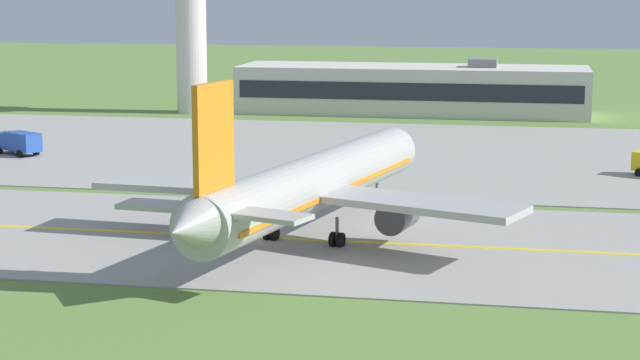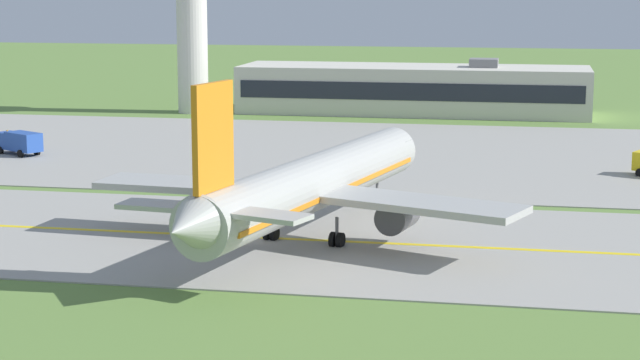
# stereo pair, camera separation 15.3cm
# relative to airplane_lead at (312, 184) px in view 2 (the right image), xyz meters

# --- Properties ---
(ground_plane) EXTENTS (500.00, 500.00, 0.00)m
(ground_plane) POSITION_rel_airplane_lead_xyz_m (-3.74, -0.54, -4.13)
(ground_plane) COLOR olive
(taxiway_strip) EXTENTS (240.00, 28.00, 0.10)m
(taxiway_strip) POSITION_rel_airplane_lead_xyz_m (-3.74, -0.54, -4.08)
(taxiway_strip) COLOR #9E9B93
(taxiway_strip) RESTS_ON ground
(apron_pad) EXTENTS (140.00, 52.00, 0.10)m
(apron_pad) POSITION_rel_airplane_lead_xyz_m (6.26, 41.46, -4.08)
(apron_pad) COLOR #9E9B93
(apron_pad) RESTS_ON ground
(taxiway_centreline) EXTENTS (220.00, 0.60, 0.01)m
(taxiway_centreline) POSITION_rel_airplane_lead_xyz_m (-3.74, -0.54, -4.03)
(taxiway_centreline) COLOR yellow
(taxiway_centreline) RESTS_ON taxiway_strip
(airplane_lead) EXTENTS (32.13, 39.34, 12.70)m
(airplane_lead) POSITION_rel_airplane_lead_xyz_m (0.00, 0.00, 0.00)
(airplane_lead) COLOR #ADADA8
(airplane_lead) RESTS_ON ground
(service_truck_fuel) EXTENTS (6.23, 4.73, 2.60)m
(service_truck_fuel) POSITION_rel_airplane_lead_xyz_m (-39.26, 32.87, -2.60)
(service_truck_fuel) COLOR #264CA5
(service_truck_fuel) RESTS_ON ground
(terminal_building) EXTENTS (49.97, 13.70, 7.99)m
(terminal_building) POSITION_rel_airplane_lead_xyz_m (-1.43, 80.90, -0.72)
(terminal_building) COLOR beige
(terminal_building) RESTS_ON ground
(control_tower) EXTENTS (7.60, 7.60, 25.06)m
(control_tower) POSITION_rel_airplane_lead_xyz_m (-32.92, 75.35, 11.06)
(control_tower) COLOR silver
(control_tower) RESTS_ON ground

